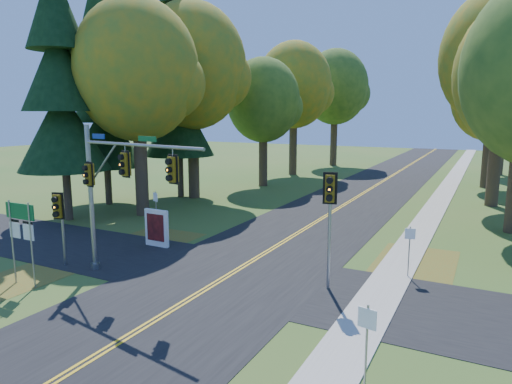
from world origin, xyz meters
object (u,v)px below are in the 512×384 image
at_px(route_sign_cluster, 21,227).
at_px(info_kiosk, 157,228).
at_px(traffic_mast, 113,182).
at_px(east_signal_pole, 330,202).

xyz_separation_m(route_sign_cluster, info_kiosk, (1.20, 6.68, -1.45)).
relative_size(traffic_mast, east_signal_pole, 1.49).
bearing_deg(info_kiosk, east_signal_pole, -8.36).
bearing_deg(traffic_mast, route_sign_cluster, -129.22).
height_order(east_signal_pole, route_sign_cluster, east_signal_pole).
relative_size(traffic_mast, info_kiosk, 3.55).
xyz_separation_m(traffic_mast, info_kiosk, (-1.51, 4.36, -3.11)).
height_order(traffic_mast, east_signal_pole, traffic_mast).
bearing_deg(east_signal_pole, info_kiosk, 157.39).
distance_m(east_signal_pole, info_kiosk, 10.20).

